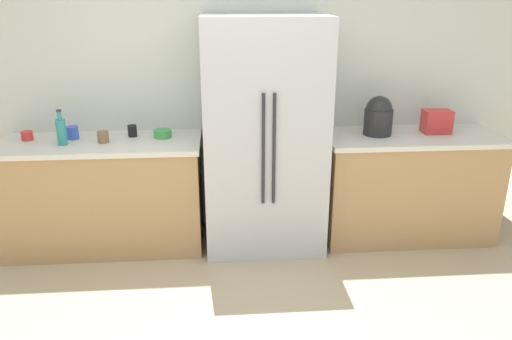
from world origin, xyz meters
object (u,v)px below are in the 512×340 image
Objects in this scene: bottle_a at (61,131)px; cup_c at (132,131)px; refrigerator at (264,137)px; cup_d at (73,133)px; bowl_a at (163,134)px; cup_a at (27,136)px; toaster at (437,122)px; cup_b at (103,137)px; rice_cooker at (379,116)px.

cup_c is at bearing 21.04° from bottle_a.
refrigerator is 1.09m from cup_c.
cup_d is 0.71× the size of bowl_a.
cup_a is 0.83m from cup_c.
refrigerator reaches higher than toaster.
cup_a is (-3.36, 0.04, -0.06)m from toaster.
toaster is 1.55× the size of bowl_a.
bottle_a is 2.93× the size of cup_c.
bottle_a reaches higher than bowl_a.
toaster is 2.74m from cup_b.
toaster is at bearing 1.41° from rice_cooker.
cup_c is (0.20, 0.16, 0.00)m from cup_b.
cup_a is 0.88× the size of cup_d.
cup_a is 0.63× the size of bowl_a.
refrigerator reaches higher than bottle_a.
bottle_a is at bearing -158.96° from cup_c.
toaster is at bearing 2.08° from bottle_a.
cup_d is (-0.27, 0.12, 0.01)m from cup_b.
rice_cooker is at bearing -2.74° from cup_c.
rice_cooker is 2.03m from cup_c.
rice_cooker is at bearing 4.62° from refrigerator.
cup_b is at bearing -10.53° from cup_a.
bowl_a is (-1.78, 0.05, -0.13)m from rice_cooker.
bottle_a is at bearing -177.78° from rice_cooker.
rice_cooker reaches higher than cup_b.
cup_d is at bearing 174.86° from refrigerator.
rice_cooker reaches higher than bottle_a.
rice_cooker is 2.50m from cup_d.
cup_c is at bearing 3.02° from cup_a.
cup_b is 0.29m from cup_d.
bottle_a is 2.68× the size of cup_d.
refrigerator is 5.81× the size of rice_cooker.
bowl_a is at bearing -10.25° from cup_c.
cup_c reaches higher than cup_a.
rice_cooker reaches higher than bowl_a.
bowl_a is (0.25, -0.05, -0.02)m from cup_c.
toaster is at bearing 1.57° from cup_b.
refrigerator is at bearing -8.91° from bowl_a.
cup_d reaches higher than cup_c.
bowl_a is (0.45, 0.11, -0.01)m from cup_b.
bowl_a is at bearing 179.01° from toaster.
rice_cooker is 2.54m from bottle_a.
cup_a reaches higher than bowl_a.
cup_c is at bearing 38.14° from cup_b.
cup_a is 0.97× the size of cup_c.
refrigerator is at bearing -5.14° from cup_d.
bowl_a is at bearing -0.78° from cup_d.
refrigerator is 20.49× the size of cup_b.
cup_c is at bearing 177.26° from rice_cooker.
cup_b is 0.89× the size of cup_d.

